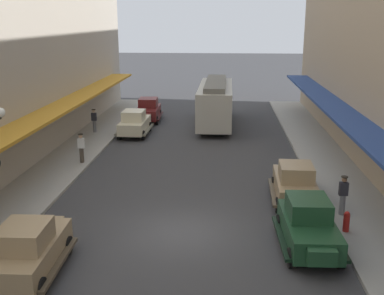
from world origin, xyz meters
TOP-DOWN VIEW (x-y plane):
  - ground_plane at (0.00, 0.00)m, footprint 200.00×200.00m
  - sidewalk_right at (7.50, 0.00)m, footprint 3.00×60.00m
  - parked_car_0 at (-4.79, 15.58)m, footprint 2.17×4.27m
  - parked_car_1 at (-4.62, 20.50)m, footprint 2.26×4.30m
  - parked_car_2 at (4.83, 3.55)m, footprint 2.23×4.29m
  - parked_car_3 at (4.70, -0.94)m, footprint 2.25×4.30m
  - parked_car_4 at (-4.58, -3.48)m, footprint 2.26×4.30m
  - streetcar at (0.86, 19.39)m, footprint 2.56×9.61m
  - fire_hydrant at (6.35, 0.26)m, footprint 0.24×0.24m
  - pedestrian_0 at (-7.75, 15.73)m, footprint 0.36×0.28m
  - pedestrian_1 at (6.57, 1.90)m, footprint 0.36×0.28m
  - pedestrian_2 at (-6.45, 8.37)m, footprint 0.36×0.28m

SIDE VIEW (x-z plane):
  - ground_plane at x=0.00m, z-range 0.00..0.00m
  - sidewalk_right at x=7.50m, z-range 0.00..0.15m
  - fire_hydrant at x=6.35m, z-range 0.15..0.97m
  - parked_car_0 at x=-4.79m, z-range 0.02..1.86m
  - parked_car_1 at x=-4.62m, z-range 0.02..1.86m
  - parked_car_2 at x=4.83m, z-range 0.02..1.86m
  - parked_car_3 at x=4.70m, z-range 0.02..1.86m
  - parked_car_4 at x=-4.58m, z-range 0.02..1.86m
  - pedestrian_0 at x=-7.75m, z-range 0.18..1.85m
  - pedestrian_1 at x=6.57m, z-range 0.18..1.85m
  - pedestrian_2 at x=-6.45m, z-range 0.18..1.85m
  - streetcar at x=0.86m, z-range 0.17..3.63m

